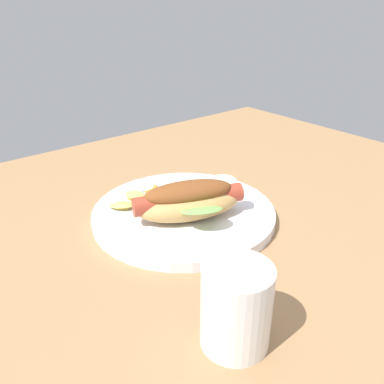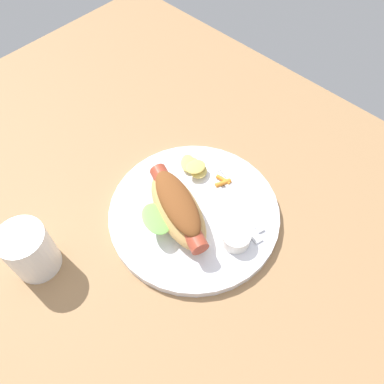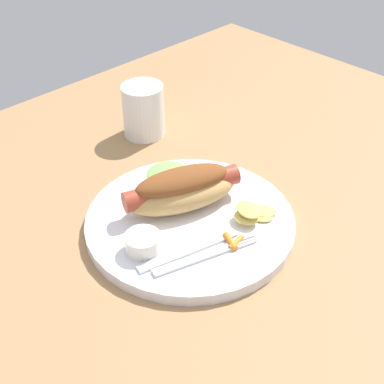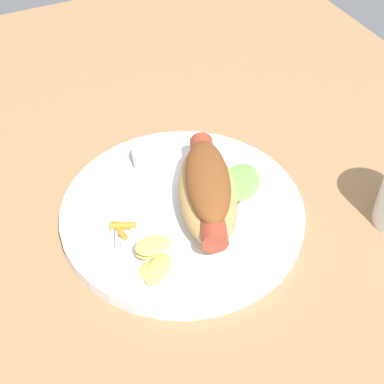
# 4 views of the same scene
# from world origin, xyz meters

# --- Properties ---
(ground_plane) EXTENTS (1.20, 0.90, 0.02)m
(ground_plane) POSITION_xyz_m (0.00, 0.00, -0.01)
(ground_plane) COLOR #9E754C
(plate) EXTENTS (0.28, 0.28, 0.02)m
(plate) POSITION_xyz_m (-0.01, -0.03, 0.01)
(plate) COLOR white
(plate) RESTS_ON ground_plane
(hot_dog) EXTENTS (0.17, 0.13, 0.06)m
(hot_dog) POSITION_xyz_m (-0.00, 0.00, 0.04)
(hot_dog) COLOR tan
(hot_dog) RESTS_ON plate
(sauce_ramekin) EXTENTS (0.05, 0.05, 0.02)m
(sauce_ramekin) POSITION_xyz_m (-0.10, -0.03, 0.03)
(sauce_ramekin) COLOR white
(sauce_ramekin) RESTS_ON plate
(fork) EXTENTS (0.14, 0.06, 0.00)m
(fork) POSITION_xyz_m (-0.05, -0.09, 0.02)
(fork) COLOR silver
(fork) RESTS_ON plate
(knife) EXTENTS (0.14, 0.05, 0.00)m
(knife) POSITION_xyz_m (-0.06, -0.07, 0.02)
(knife) COLOR silver
(knife) RESTS_ON plate
(chips_pile) EXTENTS (0.07, 0.05, 0.02)m
(chips_pile) POSITION_xyz_m (0.05, -0.09, 0.03)
(chips_pile) COLOR #DCC461
(chips_pile) RESTS_ON plate
(carrot_garnish) EXTENTS (0.03, 0.03, 0.01)m
(carrot_garnish) POSITION_xyz_m (-0.01, -0.10, 0.02)
(carrot_garnish) COLOR orange
(carrot_garnish) RESTS_ON plate
(drinking_cup) EXTENTS (0.07, 0.07, 0.09)m
(drinking_cup) POSITION_xyz_m (0.10, 0.20, 0.04)
(drinking_cup) COLOR white
(drinking_cup) RESTS_ON ground_plane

